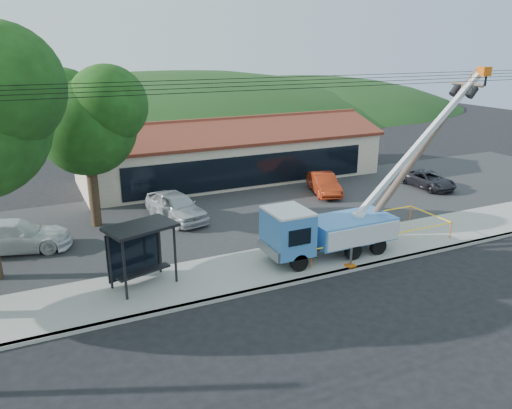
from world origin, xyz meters
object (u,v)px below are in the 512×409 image
at_px(leaning_pole, 421,150).
at_px(car_red, 323,195).
at_px(utility_truck, 329,227).
at_px(car_dark, 427,189).
at_px(car_silver, 177,221).
at_px(bus_shelter, 140,241).
at_px(car_white, 17,252).

height_order(leaning_pole, car_red, leaning_pole).
bearing_deg(utility_truck, car_dark, 28.59).
xyz_separation_m(car_silver, car_red, (10.64, 0.89, 0.00)).
height_order(bus_shelter, car_dark, bus_shelter).
height_order(leaning_pole, bus_shelter, leaning_pole).
bearing_deg(bus_shelter, car_white, 110.52).
bearing_deg(car_red, car_silver, -158.52).
relative_size(car_white, car_dark, 1.25).
relative_size(utility_truck, bus_shelter, 3.91).
bearing_deg(car_red, car_white, -157.57).
distance_m(car_silver, car_white, 8.58).
xyz_separation_m(leaning_pole, car_white, (-19.13, 6.86, -4.78)).
distance_m(bus_shelter, car_silver, 8.51).
bearing_deg(car_silver, car_white, 173.58).
bearing_deg(car_silver, bus_shelter, -130.00).
distance_m(bus_shelter, car_dark, 22.85).
relative_size(leaning_pole, car_dark, 2.03).
xyz_separation_m(utility_truck, bus_shelter, (-8.79, 0.78, 0.52)).
distance_m(car_white, car_dark, 26.68).
bearing_deg(car_silver, utility_truck, -71.29).
height_order(car_silver, car_white, car_silver).
distance_m(bus_shelter, car_red, 16.68).
xyz_separation_m(car_red, car_white, (-19.16, -1.93, 0.00)).
relative_size(leaning_pole, car_silver, 1.79).
distance_m(utility_truck, bus_shelter, 8.84).
height_order(utility_truck, car_red, utility_truck).
distance_m(car_red, car_dark, 7.76).
bearing_deg(car_white, car_dark, -77.26).
distance_m(leaning_pole, car_white, 20.88).
bearing_deg(utility_truck, leaning_pole, 2.55).
xyz_separation_m(car_silver, car_dark, (18.16, -1.02, 0.00)).
height_order(bus_shelter, car_white, bus_shelter).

